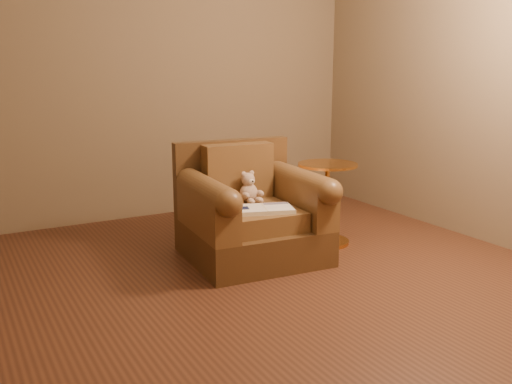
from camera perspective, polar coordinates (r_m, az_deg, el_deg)
floor at (r=3.54m, az=0.34°, el=-9.66°), size 4.00×4.00×0.00m
armchair at (r=4.02m, az=-0.55°, el=-2.26°), size 0.94×0.90×0.80m
teddy_bear at (r=4.06m, az=-0.65°, el=0.18°), size 0.17×0.19×0.23m
guidebook at (r=3.81m, az=0.84°, el=-1.73°), size 0.43×0.34×0.03m
side_table at (r=4.34m, az=7.09°, el=-0.88°), size 0.44×0.44×0.62m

